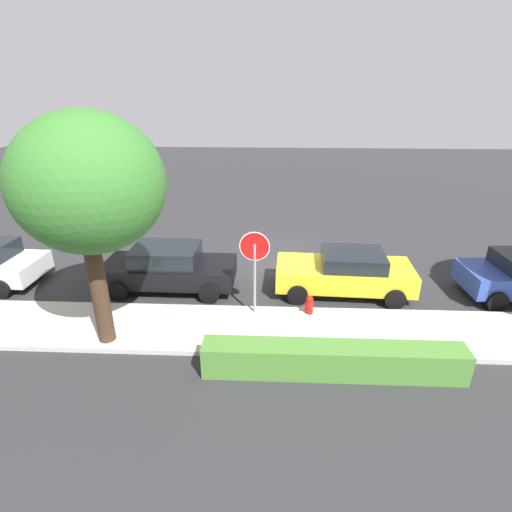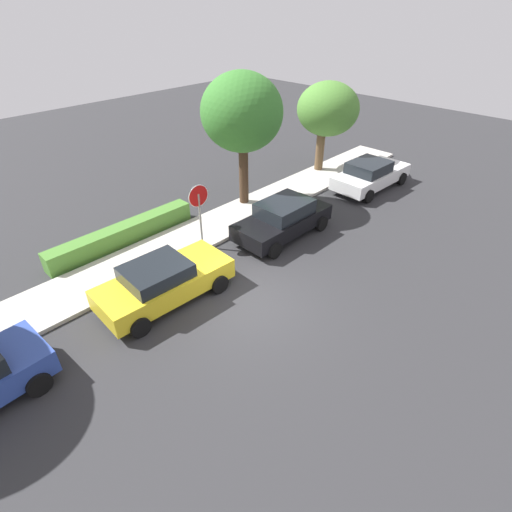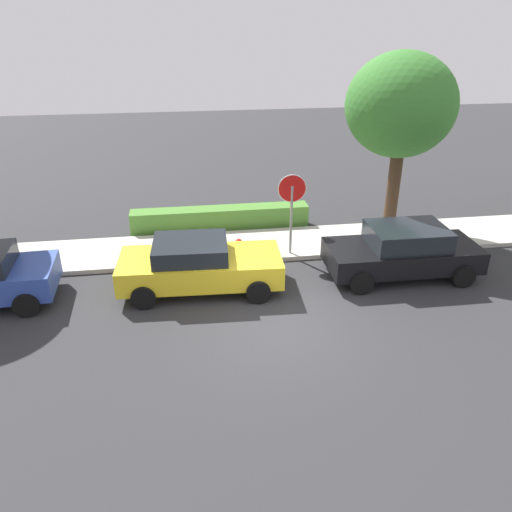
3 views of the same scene
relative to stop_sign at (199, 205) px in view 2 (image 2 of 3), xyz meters
name	(u,v)px [view 2 (image 2 of 3)]	position (x,y,z in m)	size (l,w,h in m)	color
ground_plane	(249,303)	(-1.12, -3.71, -1.86)	(60.00, 60.00, 0.00)	#2D2D30
sidewalk_curb	(167,249)	(-1.12, 0.85, -1.79)	(32.00, 2.31, 0.14)	beige
stop_sign	(199,205)	(0.00, 0.00, 0.00)	(0.86, 0.08, 2.67)	gray
parked_car_yellow	(163,281)	(-2.89, -1.60, -1.12)	(4.46, 2.20, 1.44)	yellow
parked_car_black	(283,219)	(2.94, -1.64, -1.09)	(4.34, 2.06, 1.51)	black
parked_car_white	(370,174)	(9.63, -1.72, -1.12)	(4.61, 2.24, 1.47)	white
street_tree_mid_block	(242,113)	(3.70, 1.45, 2.41)	(3.46, 3.46, 5.93)	#422D1E
street_tree_far	(328,110)	(9.86, 1.39, 1.50)	(3.22, 3.22, 4.75)	brown
fire_hydrant	(168,256)	(-1.61, 0.00, -1.50)	(0.30, 0.22, 0.72)	red
front_yard_hedge	(123,234)	(-1.97, 2.53, -1.46)	(6.18, 0.69, 0.80)	#4C8433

